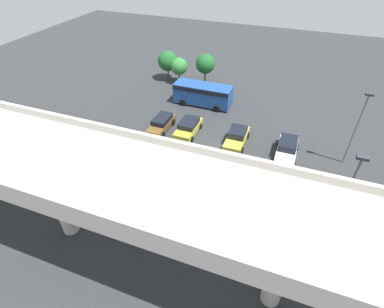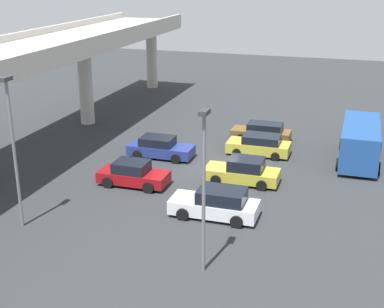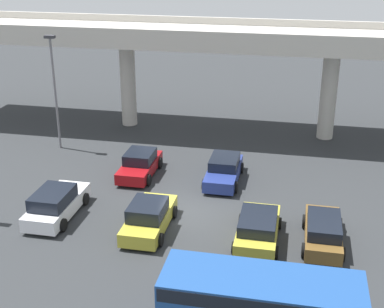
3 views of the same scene
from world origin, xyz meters
The scene contains 11 objects.
ground_plane centered at (0.00, 0.00, 0.00)m, with size 98.72×98.72×0.00m, color #2D3033.
highway_overpass centered at (0.00, 13.85, 6.78)m, with size 47.26×7.00×8.18m.
parked_car_0 centered at (-6.80, -1.69, 0.78)m, with size 2.16×4.83×1.65m.
parked_car_1 centered at (-3.98, 4.48, 0.72)m, with size 2.11×4.38×1.54m.
parked_car_2 centered at (-1.52, -2.03, 0.74)m, with size 2.14×4.69×1.62m.
parked_car_3 centered at (1.36, 4.70, 0.71)m, with size 2.11×4.68×1.50m.
parked_car_4 centered at (4.07, -2.02, 0.72)m, with size 2.20×4.51×1.49m.
parked_car_5 centered at (7.23, -1.64, 0.73)m, with size 1.98×4.56×1.49m.
shuttle_bus centered at (4.76, -8.97, 1.61)m, with size 7.37×2.82×2.71m.
lamp_post_near_aisle centered at (-10.96, 7.85, 4.69)m, with size 0.70×0.35×8.01m.
lamp_post_mid_lot centered at (-12.30, -2.56, 4.44)m, with size 0.70×0.35×7.53m.
Camera 2 is at (-32.60, -8.44, 13.10)m, focal length 50.00 mm.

